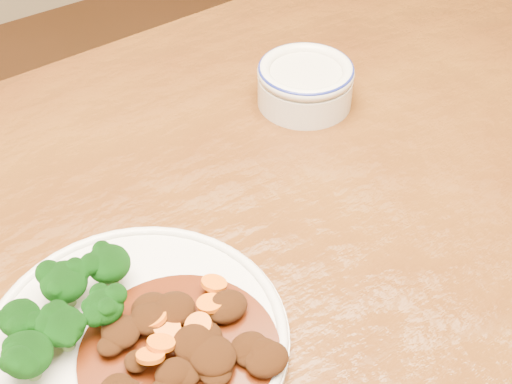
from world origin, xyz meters
TOP-DOWN VIEW (x-y plane):
  - dining_table at (0.00, 0.00)m, footprint 1.53×0.96m
  - dinner_plate at (-0.15, -0.05)m, footprint 0.28×0.28m
  - broccoli_florets at (-0.19, -0.01)m, footprint 0.14×0.10m
  - mince_stew at (-0.12, -0.09)m, footprint 0.18×0.18m
  - dip_bowl at (0.21, 0.17)m, footprint 0.13×0.13m

SIDE VIEW (x-z plane):
  - dining_table at x=0.00m, z-range 0.30..1.05m
  - dinner_plate at x=-0.15m, z-range 0.75..0.77m
  - mince_stew at x=-0.12m, z-range 0.76..0.79m
  - dip_bowl at x=0.21m, z-range 0.75..0.81m
  - broccoli_florets at x=-0.19m, z-range 0.77..0.82m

